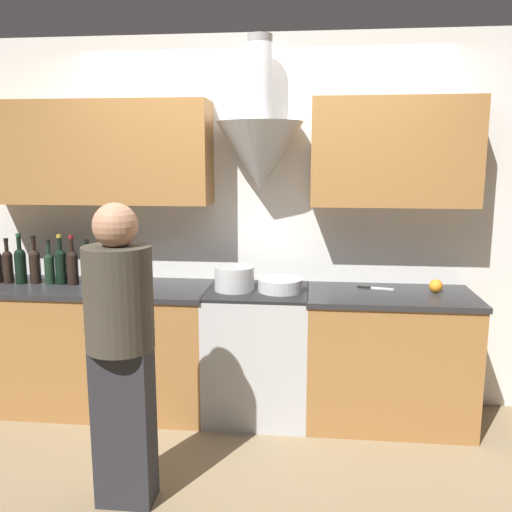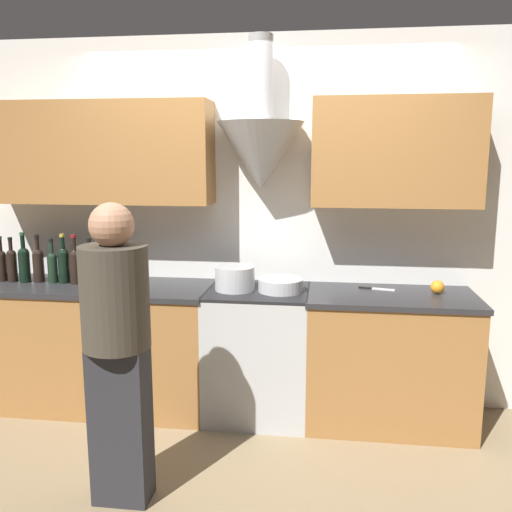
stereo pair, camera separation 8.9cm
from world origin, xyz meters
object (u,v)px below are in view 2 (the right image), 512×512
wine_bottle_4 (53,265)px  person_foreground_left (117,342)px  wine_bottle_1 (12,264)px  wine_bottle_2 (24,262)px  wine_bottle_5 (64,263)px  stove_range (258,352)px  wine_bottle_0 (2,263)px  wine_bottle_6 (75,264)px  stock_pot (235,278)px  mixing_bowl (281,285)px  wine_bottle_7 (90,266)px  orange_fruit (437,287)px  wine_bottle_8 (104,266)px  wine_bottle_3 (38,263)px

wine_bottle_4 → person_foreground_left: (0.90, -1.07, -0.15)m
wine_bottle_1 → wine_bottle_2: (0.10, -0.00, 0.01)m
wine_bottle_5 → person_foreground_left: size_ratio=0.23×
stove_range → wine_bottle_5: size_ratio=2.54×
stove_range → wine_bottle_0: (-1.86, 0.02, 0.57)m
wine_bottle_6 → wine_bottle_4: bearing=178.4°
stock_pot → person_foreground_left: 1.12m
wine_bottle_2 → mixing_bowl: size_ratio=1.20×
wine_bottle_2 → wine_bottle_7: bearing=1.4°
wine_bottle_7 → wine_bottle_2: bearing=-178.6°
orange_fruit → stock_pot: bearing=-176.9°
wine_bottle_8 → mixing_bowl: size_ratio=1.07×
stock_pot → orange_fruit: stock_pot is taller
wine_bottle_1 → wine_bottle_7: bearing=0.8°
wine_bottle_1 → wine_bottle_7: 0.58m
wine_bottle_3 → wine_bottle_5: size_ratio=0.97×
stove_range → wine_bottle_0: bearing=179.3°
wine_bottle_2 → wine_bottle_6: 0.38m
stock_pot → wine_bottle_4: bearing=178.2°
wine_bottle_8 → person_foreground_left: (0.52, -1.07, -0.16)m
wine_bottle_6 → stock_pot: wine_bottle_6 is taller
stock_pot → mixing_bowl: (0.31, 0.00, -0.04)m
wine_bottle_4 → wine_bottle_0: bearing=179.7°
wine_bottle_7 → person_foreground_left: bearing=-60.0°
wine_bottle_3 → wine_bottle_4: size_ratio=1.08×
wine_bottle_1 → stock_pot: bearing=-1.2°
wine_bottle_6 → mixing_bowl: wine_bottle_6 is taller
wine_bottle_6 → orange_fruit: (2.48, 0.04, -0.09)m
wine_bottle_5 → wine_bottle_8: size_ratio=1.10×
wine_bottle_0 → wine_bottle_8: wine_bottle_0 is taller
wine_bottle_6 → wine_bottle_2: bearing=-179.1°
wine_bottle_8 → stock_pot: (0.94, -0.04, -0.05)m
wine_bottle_0 → wine_bottle_6: size_ratio=0.94×
wine_bottle_3 → wine_bottle_6: (0.28, -0.01, 0.00)m
wine_bottle_8 → wine_bottle_2: bearing=-179.6°
wine_bottle_0 → wine_bottle_5: bearing=0.5°
wine_bottle_1 → wine_bottle_8: bearing=0.0°
orange_fruit → wine_bottle_2: bearing=-179.2°
wine_bottle_5 → wine_bottle_7: 0.20m
wine_bottle_0 → mixing_bowl: 2.02m
mixing_bowl → wine_bottle_0: bearing=178.8°
orange_fruit → person_foreground_left: person_foreground_left is taller
person_foreground_left → wine_bottle_6: bearing=124.3°
wine_bottle_0 → wine_bottle_2: (0.18, -0.01, 0.01)m
wine_bottle_4 → stock_pot: wine_bottle_4 is taller
stove_range → wine_bottle_5: wine_bottle_5 is taller
wine_bottle_3 → wine_bottle_8: wine_bottle_3 is taller
wine_bottle_1 → wine_bottle_8: size_ratio=1.01×
stove_range → wine_bottle_0: size_ratio=2.73×
wine_bottle_1 → wine_bottle_2: 0.10m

